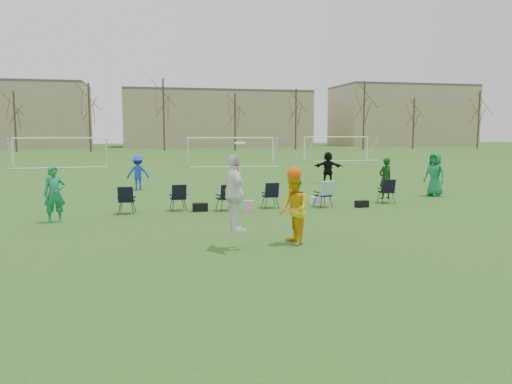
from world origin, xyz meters
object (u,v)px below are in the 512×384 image
object	(u,v)px
fielder_green_near	(54,194)
fielder_black	(328,167)
fielder_blue	(138,173)
goal_right	(337,142)
fielder_green_far	(435,174)
goal_left	(60,144)
center_contest	(266,201)
goal_mid	(231,143)

from	to	relation	value
fielder_green_near	fielder_black	size ratio (longest dim) A/B	1.02
fielder_blue	fielder_black	bearing A→B (deg)	-173.07
fielder_green_near	goal_right	size ratio (longest dim) A/B	0.24
fielder_green_far	goal_left	xyz separation A→B (m)	(-19.36, 24.21, 0.95)
fielder_green_near	fielder_black	xyz separation A→B (m)	(12.89, 9.92, -0.01)
fielder_green_near	center_contest	distance (m)	7.40
fielder_green_near	center_contest	size ratio (longest dim) A/B	0.69
center_contest	goal_left	xyz separation A→B (m)	(-9.63, 32.25, 0.79)
center_contest	goal_mid	world-z (taller)	center_contest
fielder_black	goal_right	world-z (taller)	goal_right
fielder_green_near	goal_right	bearing A→B (deg)	38.99
fielder_green_far	goal_left	world-z (taller)	goal_left
fielder_blue	goal_mid	bearing A→B (deg)	-113.85
fielder_black	center_contest	distance (m)	16.34
fielder_blue	goal_right	size ratio (longest dim) A/B	0.23
center_contest	goal_left	distance (m)	33.66
fielder_green_near	goal_left	world-z (taller)	goal_left
fielder_black	goal_left	distance (m)	24.38
fielder_green_far	goal_right	distance (m)	29.00
fielder_green_far	center_contest	size ratio (longest dim) A/B	0.75
fielder_black	center_contest	world-z (taller)	center_contest
goal_left	goal_right	bearing A→B (deg)	3.75
fielder_green_near	fielder_black	distance (m)	16.26
fielder_green_far	goal_right	xyz separation A→B (m)	(6.64, 28.21, 0.95)
fielder_blue	fielder_green_far	distance (m)	14.04
fielder_green_far	goal_mid	xyz separation A→B (m)	(-5.36, 22.21, 0.95)
goal_mid	goal_right	world-z (taller)	same
center_contest	goal_right	distance (m)	39.78
fielder_green_near	goal_right	world-z (taller)	goal_right
goal_left	goal_right	xyz separation A→B (m)	(26.00, 4.00, 0.00)
fielder_blue	goal_left	world-z (taller)	goal_left
fielder_black	goal_mid	size ratio (longest dim) A/B	0.24
fielder_green_far	goal_left	bearing A→B (deg)	-168.21
fielder_blue	goal_mid	distance (m)	18.44
goal_left	fielder_black	bearing A→B (deg)	-51.25
goal_left	goal_mid	size ratio (longest dim) A/B	1.00
fielder_green_far	fielder_black	distance (m)	7.09
center_contest	fielder_green_near	bearing A→B (deg)	140.16
goal_mid	goal_right	xyz separation A→B (m)	(12.00, 6.00, 0.00)
fielder_blue	goal_left	size ratio (longest dim) A/B	0.23
fielder_green_far	center_contest	distance (m)	12.62
center_contest	goal_right	bearing A→B (deg)	65.69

